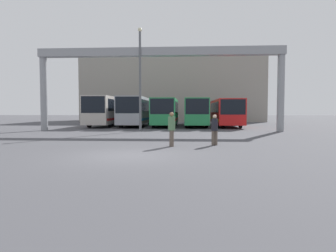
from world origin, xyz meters
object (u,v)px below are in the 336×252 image
Objects in this scene: bus_slot_0 at (107,110)px; bus_slot_2 at (166,111)px; bus_slot_3 at (195,111)px; pedestrian_near_center at (172,128)px; bus_slot_4 at (226,111)px; lamp_post at (140,76)px; pedestrian_mid_right at (215,129)px; bus_slot_1 at (136,110)px.

bus_slot_2 is (6.74, 0.22, -0.13)m from bus_slot_0.
pedestrian_near_center is (-1.74, -19.48, -0.84)m from bus_slot_3.
lamp_post reaches higher than bus_slot_4.
bus_slot_4 is at bearing 45.34° from lamp_post.
bus_slot_1 is at bearing -87.37° from pedestrian_mid_right.
bus_slot_3 is at bearing -19.64° from pedestrian_near_center.
bus_slot_1 reaches higher than bus_slot_2.
bus_slot_0 reaches higher than bus_slot_3.
lamp_post is at bearing -58.01° from bus_slot_0.
bus_slot_4 is 12.27m from lamp_post.
pedestrian_mid_right is 12.06m from lamp_post.
bus_slot_3 is at bearing 174.11° from bus_slot_4.
bus_slot_4 is 6.28× the size of pedestrian_near_center.
bus_slot_0 is 21.11m from pedestrian_mid_right.
bus_slot_4 is (6.74, 0.01, -0.05)m from bus_slot_2.
bus_slot_1 is 6.77m from bus_slot_3.
bus_slot_2 reaches higher than pedestrian_mid_right.
pedestrian_near_center is at bearing -85.13° from bus_slot_2.
pedestrian_near_center is (1.63, -19.12, -0.85)m from bus_slot_2.
bus_slot_4 is (10.11, 0.24, -0.15)m from bus_slot_1.
bus_slot_0 is 3.37m from bus_slot_1.
bus_slot_0 is 6.00× the size of pedestrian_near_center.
bus_slot_1 reaches higher than pedestrian_mid_right.
bus_slot_3 is 6.68× the size of pedestrian_near_center.
bus_slot_3 is at bearing 3.29° from bus_slot_0.
pedestrian_mid_right is at bearing -59.96° from bus_slot_0.
bus_slot_0 reaches higher than bus_slot_1.
bus_slot_1 is 19.57m from pedestrian_near_center.
bus_slot_0 is 13.49m from bus_slot_4.
bus_slot_4 is at bearing -5.89° from bus_slot_3.
bus_slot_1 is at bearing -0.05° from bus_slot_0.
bus_slot_2 is 1.00× the size of bus_slot_4.
lamp_post is at bearing -119.51° from bus_slot_3.
lamp_post is at bearing -100.79° from bus_slot_2.
pedestrian_mid_right is (-2.93, -18.49, -0.87)m from bus_slot_4.
bus_slot_4 is at bearing 0.99° from bus_slot_0.
bus_slot_1 is at bearing 0.29° from pedestrian_near_center.
bus_slot_3 is 19.57m from pedestrian_near_center.
lamp_post is (-1.61, -8.44, 3.01)m from bus_slot_2.
pedestrian_near_center is 11.81m from lamp_post.
pedestrian_near_center is at bearing -66.11° from bus_slot_0.
bus_slot_1 is 1.16× the size of lamp_post.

